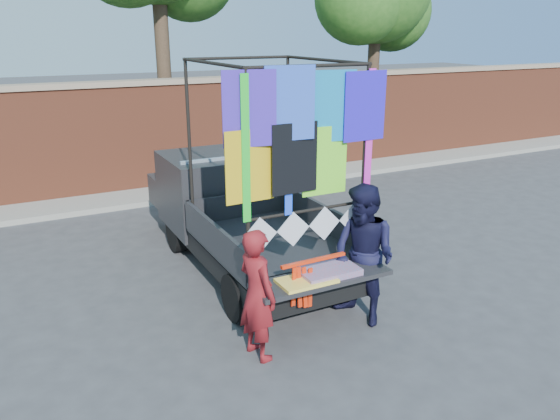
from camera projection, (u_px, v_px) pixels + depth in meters
name	position (u px, v px, depth m)	size (l,w,h in m)	color
ground	(274.00, 321.00, 7.28)	(90.00, 90.00, 0.00)	#38383A
brick_wall	(140.00, 136.00, 12.77)	(30.00, 0.45, 2.61)	brown
curb	(152.00, 195.00, 12.58)	(30.00, 1.20, 0.12)	gray
pickup_truck	(230.00, 209.00, 9.16)	(2.10, 5.28, 3.33)	black
woman	(257.00, 295.00, 6.27)	(0.58, 0.38, 1.60)	maroon
man	(364.00, 256.00, 7.02)	(0.91, 0.71, 1.86)	black
streamer_bundle	(307.00, 276.00, 6.59)	(0.90, 0.07, 0.62)	red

